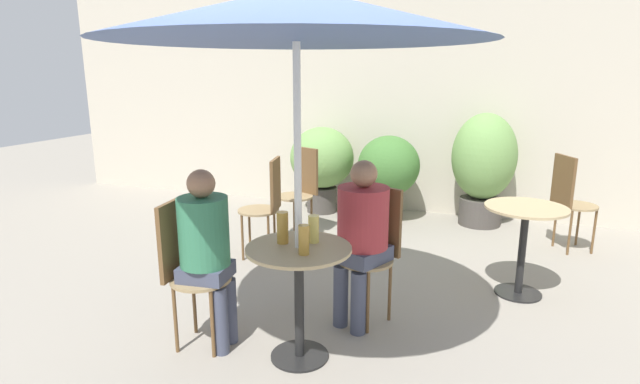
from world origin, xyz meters
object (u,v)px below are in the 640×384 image
(bistro_chair_0, at_px, (374,242))
(bistro_chair_1, at_px, (186,261))
(bistro_chair_4, at_px, (301,185))
(seated_person_0, at_px, (361,229))
(potted_plant_2, at_px, (484,163))
(bistro_chair_2, at_px, (268,199))
(seated_person_1, at_px, (207,243))
(potted_plant_1, at_px, (388,170))
(beer_glass_2, at_px, (304,240))
(bistro_chair_3, at_px, (569,195))
(beer_glass_0, at_px, (314,229))
(cafe_table_near, at_px, (299,277))
(beer_glass_1, at_px, (283,228))
(cafe_table_far, at_px, (524,231))
(umbrella, at_px, (296,15))

(bistro_chair_0, xyz_separation_m, bistro_chair_1, (-1.07, -0.76, 0.00))
(bistro_chair_4, distance_m, seated_person_0, 2.02)
(bistro_chair_0, distance_m, potted_plant_2, 2.74)
(bistro_chair_2, bearing_deg, bistro_chair_1, -5.30)
(seated_person_1, distance_m, potted_plant_1, 3.25)
(bistro_chair_1, bearing_deg, bistro_chair_2, 0.56)
(bistro_chair_1, bearing_deg, beer_glass_2, -97.58)
(beer_glass_2, bearing_deg, seated_person_1, 176.20)
(bistro_chair_3, height_order, beer_glass_2, bistro_chair_3)
(seated_person_1, bearing_deg, potted_plant_1, -14.81)
(beer_glass_0, height_order, potted_plant_1, potted_plant_1)
(cafe_table_near, height_order, beer_glass_2, beer_glass_2)
(beer_glass_1, bearing_deg, beer_glass_0, 22.72)
(potted_plant_2, bearing_deg, bistro_chair_1, -117.20)
(seated_person_1, xyz_separation_m, beer_glass_2, (0.67, -0.04, 0.11))
(cafe_table_far, relative_size, bistro_chair_0, 0.76)
(bistro_chair_3, relative_size, beer_glass_2, 5.53)
(bistro_chair_3, relative_size, bistro_chair_4, 1.00)
(cafe_table_near, height_order, potted_plant_1, potted_plant_1)
(beer_glass_2, bearing_deg, umbrella, 125.50)
(beer_glass_2, relative_size, umbrella, 0.08)
(seated_person_0, relative_size, potted_plant_2, 0.91)
(bistro_chair_0, bearing_deg, bistro_chair_1, -120.00)
(beer_glass_2, distance_m, potted_plant_1, 3.26)
(seated_person_1, xyz_separation_m, beer_glass_1, (0.48, 0.10, 0.12))
(seated_person_0, bearing_deg, umbrella, -90.00)
(bistro_chair_1, distance_m, beer_glass_0, 0.87)
(seated_person_0, xyz_separation_m, beer_glass_2, (-0.18, -0.65, 0.12))
(potted_plant_1, height_order, umbrella, umbrella)
(seated_person_1, bearing_deg, cafe_table_far, -58.04)
(potted_plant_1, bearing_deg, beer_glass_0, -87.55)
(bistro_chair_3, relative_size, seated_person_0, 0.82)
(potted_plant_1, bearing_deg, umbrella, -88.66)
(cafe_table_near, xyz_separation_m, potted_plant_1, (-0.07, 3.15, 0.08))
(seated_person_0, height_order, seated_person_1, seated_person_0)
(seated_person_1, bearing_deg, bistro_chair_2, 5.85)
(bistro_chair_2, bearing_deg, beer_glass_1, 16.64)
(beer_glass_0, bearing_deg, seated_person_0, 65.98)
(bistro_chair_0, relative_size, bistro_chair_1, 1.00)
(cafe_table_near, distance_m, beer_glass_0, 0.31)
(cafe_table_near, relative_size, beer_glass_1, 3.74)
(beer_glass_1, bearing_deg, bistro_chair_3, 53.54)
(bistro_chair_0, height_order, bistro_chair_1, same)
(beer_glass_1, bearing_deg, bistro_chair_1, -170.05)
(bistro_chair_0, height_order, beer_glass_1, bistro_chair_0)
(cafe_table_near, relative_size, bistro_chair_0, 0.76)
(beer_glass_1, bearing_deg, cafe_table_far, 43.52)
(beer_glass_1, bearing_deg, bistro_chair_2, 117.96)
(beer_glass_2, height_order, potted_plant_2, potted_plant_2)
(cafe_table_near, distance_m, umbrella, 1.52)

